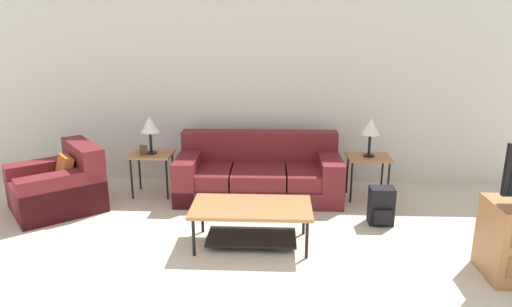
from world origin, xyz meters
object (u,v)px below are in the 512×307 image
side_table_right (368,161)px  table_lamp_right (371,128)px  backpack (381,206)px  coffee_table (251,216)px  table_lamp_left (150,126)px  side_table_left (152,158)px  couch (259,175)px  armchair (60,187)px

side_table_right → table_lamp_right: size_ratio=1.15×
backpack → side_table_right: bearing=90.7°
coffee_table → table_lamp_left: table_lamp_left is taller
coffee_table → side_table_right: side_table_right is taller
backpack → table_lamp_left: bearing=164.0°
side_table_left → table_lamp_left: size_ratio=1.15×
couch → table_lamp_right: table_lamp_right is taller
couch → backpack: couch is taller
table_lamp_right → backpack: size_ratio=1.14×
table_lamp_left → couch: bearing=1.0°
couch → backpack: size_ratio=4.91×
side_table_left → table_lamp_right: 2.91m
couch → table_lamp_right: bearing=-1.0°
armchair → table_lamp_right: bearing=8.0°
table_lamp_right → side_table_right: bearing=180.0°
armchair → coffee_table: 2.61m
couch → side_table_left: bearing=-179.0°
couch → side_table_left: (-1.44, -0.03, 0.22)m
side_table_left → table_lamp_left: (-0.00, 0.00, 0.45)m
side_table_right → couch: bearing=179.0°
table_lamp_left → table_lamp_right: bearing=0.0°
coffee_table → backpack: 1.59m
armchair → side_table_right: 3.96m
side_table_right → table_lamp_right: table_lamp_right is taller
side_table_left → table_lamp_right: bearing=0.0°
side_table_left → table_lamp_right: size_ratio=1.15×
table_lamp_left → table_lamp_right: same height
coffee_table → backpack: backpack is taller
side_table_left → side_table_right: bearing=0.0°
side_table_left → backpack: bearing=-16.0°
side_table_right → table_lamp_left: 2.91m
armchair → side_table_right: size_ratio=2.37×
coffee_table → side_table_left: side_table_left is taller
side_table_right → table_lamp_right: 0.45m
armchair → backpack: bearing=-4.1°
side_table_right → side_table_left: bearing=180.0°
couch → coffee_table: size_ratio=1.74×
table_lamp_left → backpack: table_lamp_left is taller
side_table_right → table_lamp_left: bearing=180.0°
side_table_right → backpack: size_ratio=1.31×
side_table_left → backpack: (2.89, -0.83, -0.30)m
couch → table_lamp_left: 1.59m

